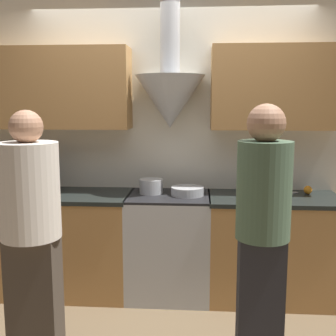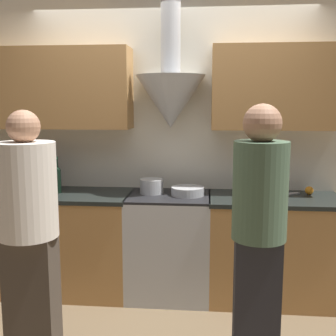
{
  "view_description": "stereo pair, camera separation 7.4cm",
  "coord_description": "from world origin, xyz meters",
  "px_view_note": "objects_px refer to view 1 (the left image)",
  "views": [
    {
      "loc": [
        0.25,
        -3.18,
        1.67
      ],
      "look_at": [
        0.0,
        0.24,
        1.14
      ],
      "focal_mm": 45.0,
      "sensor_mm": 36.0,
      "label": 1
    },
    {
      "loc": [
        0.32,
        -3.17,
        1.67
      ],
      "look_at": [
        0.0,
        0.24,
        1.14
      ],
      "focal_mm": 45.0,
      "sensor_mm": 36.0,
      "label": 2
    }
  ],
  "objects_px": {
    "orange_fruit": "(308,190)",
    "person_foreground_left": "(32,234)",
    "stock_pot": "(151,186)",
    "person_foreground_right": "(262,233)",
    "wine_bottle_5": "(15,178)",
    "wine_bottle_9": "(56,178)",
    "mixing_bowl": "(187,191)",
    "stove_range": "(169,245)",
    "saucepan": "(251,191)",
    "wine_bottle_8": "(46,177)",
    "wine_bottle_4": "(6,176)",
    "wine_bottle_7": "(36,177)",
    "wine_bottle_6": "(25,179)"
  },
  "relations": [
    {
      "from": "orange_fruit",
      "to": "person_foreground_left",
      "type": "distance_m",
      "value": 2.33
    },
    {
      "from": "stock_pot",
      "to": "person_foreground_right",
      "type": "distance_m",
      "value": 1.44
    },
    {
      "from": "wine_bottle_5",
      "to": "wine_bottle_9",
      "type": "bearing_deg",
      "value": -1.26
    },
    {
      "from": "mixing_bowl",
      "to": "orange_fruit",
      "type": "xyz_separation_m",
      "value": [
        1.04,
        0.12,
        0.0
      ]
    },
    {
      "from": "stove_range",
      "to": "wine_bottle_5",
      "type": "relative_size",
      "value": 2.64
    },
    {
      "from": "stock_pot",
      "to": "saucepan",
      "type": "relative_size",
      "value": 1.11
    },
    {
      "from": "stock_pot",
      "to": "orange_fruit",
      "type": "xyz_separation_m",
      "value": [
        1.36,
        0.07,
        -0.03
      ]
    },
    {
      "from": "person_foreground_left",
      "to": "stove_range",
      "type": "bearing_deg",
      "value": 57.39
    },
    {
      "from": "wine_bottle_9",
      "to": "person_foreground_right",
      "type": "relative_size",
      "value": 0.19
    },
    {
      "from": "wine_bottle_9",
      "to": "person_foreground_left",
      "type": "distance_m",
      "value": 1.19
    },
    {
      "from": "wine_bottle_8",
      "to": "person_foreground_right",
      "type": "height_order",
      "value": "person_foreground_right"
    },
    {
      "from": "wine_bottle_4",
      "to": "stock_pot",
      "type": "relative_size",
      "value": 1.78
    },
    {
      "from": "saucepan",
      "to": "wine_bottle_4",
      "type": "bearing_deg",
      "value": 179.95
    },
    {
      "from": "wine_bottle_7",
      "to": "wine_bottle_6",
      "type": "bearing_deg",
      "value": 175.23
    },
    {
      "from": "mixing_bowl",
      "to": "saucepan",
      "type": "xyz_separation_m",
      "value": [
        0.54,
        0.0,
        0.01
      ]
    },
    {
      "from": "wine_bottle_6",
      "to": "orange_fruit",
      "type": "relative_size",
      "value": 4.27
    },
    {
      "from": "wine_bottle_5",
      "to": "stock_pot",
      "type": "bearing_deg",
      "value": 2.33
    },
    {
      "from": "wine_bottle_5",
      "to": "orange_fruit",
      "type": "height_order",
      "value": "wine_bottle_5"
    },
    {
      "from": "wine_bottle_9",
      "to": "wine_bottle_8",
      "type": "bearing_deg",
      "value": -178.83
    },
    {
      "from": "stove_range",
      "to": "person_foreground_left",
      "type": "xyz_separation_m",
      "value": [
        -0.74,
        -1.16,
        0.45
      ]
    },
    {
      "from": "saucepan",
      "to": "orange_fruit",
      "type": "bearing_deg",
      "value": 13.53
    },
    {
      "from": "wine_bottle_5",
      "to": "person_foreground_left",
      "type": "xyz_separation_m",
      "value": [
        0.61,
        -1.17,
        -0.13
      ]
    },
    {
      "from": "wine_bottle_4",
      "to": "saucepan",
      "type": "bearing_deg",
      "value": -0.05
    },
    {
      "from": "orange_fruit",
      "to": "wine_bottle_4",
      "type": "bearing_deg",
      "value": -177.44
    },
    {
      "from": "wine_bottle_4",
      "to": "mixing_bowl",
      "type": "height_order",
      "value": "wine_bottle_4"
    },
    {
      "from": "wine_bottle_4",
      "to": "person_foreground_left",
      "type": "distance_m",
      "value": 1.37
    },
    {
      "from": "wine_bottle_9",
      "to": "saucepan",
      "type": "distance_m",
      "value": 1.69
    },
    {
      "from": "wine_bottle_6",
      "to": "orange_fruit",
      "type": "distance_m",
      "value": 2.47
    },
    {
      "from": "orange_fruit",
      "to": "person_foreground_right",
      "type": "relative_size",
      "value": 0.04
    },
    {
      "from": "wine_bottle_6",
      "to": "saucepan",
      "type": "bearing_deg",
      "value": 0.03
    },
    {
      "from": "stove_range",
      "to": "person_foreground_left",
      "type": "height_order",
      "value": "person_foreground_left"
    },
    {
      "from": "wine_bottle_5",
      "to": "person_foreground_left",
      "type": "height_order",
      "value": "person_foreground_left"
    },
    {
      "from": "wine_bottle_5",
      "to": "wine_bottle_8",
      "type": "distance_m",
      "value": 0.28
    },
    {
      "from": "wine_bottle_7",
      "to": "wine_bottle_8",
      "type": "bearing_deg",
      "value": -1.29
    },
    {
      "from": "person_foreground_left",
      "to": "wine_bottle_4",
      "type": "bearing_deg",
      "value": 120.69
    },
    {
      "from": "wine_bottle_5",
      "to": "stock_pot",
      "type": "distance_m",
      "value": 1.2
    },
    {
      "from": "mixing_bowl",
      "to": "person_foreground_left",
      "type": "relative_size",
      "value": 0.17
    },
    {
      "from": "wine_bottle_9",
      "to": "stock_pot",
      "type": "xyz_separation_m",
      "value": [
        0.83,
        0.06,
        -0.07
      ]
    },
    {
      "from": "wine_bottle_5",
      "to": "saucepan",
      "type": "height_order",
      "value": "wine_bottle_5"
    },
    {
      "from": "person_foreground_left",
      "to": "person_foreground_right",
      "type": "height_order",
      "value": "person_foreground_right"
    },
    {
      "from": "saucepan",
      "to": "wine_bottle_7",
      "type": "bearing_deg",
      "value": -179.7
    },
    {
      "from": "stock_pot",
      "to": "orange_fruit",
      "type": "distance_m",
      "value": 1.36
    },
    {
      "from": "wine_bottle_7",
      "to": "stock_pot",
      "type": "xyz_separation_m",
      "value": [
        1.0,
        0.06,
        -0.08
      ]
    },
    {
      "from": "saucepan",
      "to": "person_foreground_left",
      "type": "relative_size",
      "value": 0.11
    },
    {
      "from": "mixing_bowl",
      "to": "person_foreground_right",
      "type": "relative_size",
      "value": 0.17
    },
    {
      "from": "wine_bottle_4",
      "to": "wine_bottle_8",
      "type": "height_order",
      "value": "wine_bottle_4"
    },
    {
      "from": "mixing_bowl",
      "to": "orange_fruit",
      "type": "height_order",
      "value": "same"
    },
    {
      "from": "mixing_bowl",
      "to": "person_foreground_right",
      "type": "distance_m",
      "value": 1.25
    },
    {
      "from": "wine_bottle_4",
      "to": "mixing_bowl",
      "type": "bearing_deg",
      "value": -0.24
    },
    {
      "from": "stove_range",
      "to": "wine_bottle_4",
      "type": "distance_m",
      "value": 1.55
    }
  ]
}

